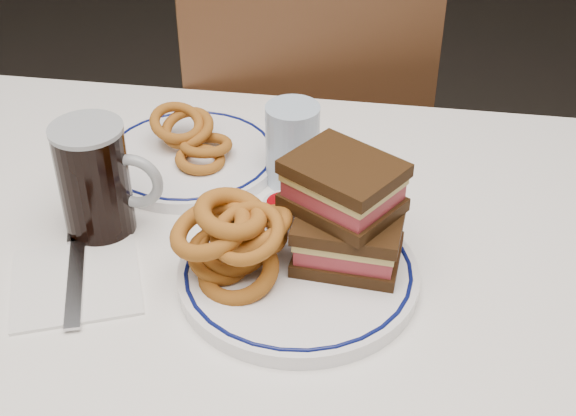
# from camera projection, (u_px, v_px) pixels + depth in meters

# --- Properties ---
(dining_table) EXTENTS (1.27, 0.87, 0.75)m
(dining_table) POSITION_uv_depth(u_px,v_px,m) (187.00, 335.00, 0.98)
(dining_table) COLOR white
(dining_table) RESTS_ON floor
(chair_far) EXTENTS (0.54, 0.54, 0.93)m
(chair_far) POSITION_uv_depth(u_px,v_px,m) (297.00, 161.00, 1.56)
(chair_far) COLOR #4B3218
(chair_far) RESTS_ON floor
(main_plate) EXTENTS (0.27, 0.27, 0.02)m
(main_plate) POSITION_uv_depth(u_px,v_px,m) (298.00, 274.00, 0.89)
(main_plate) COLOR white
(main_plate) RESTS_ON dining_table
(reuben_sandwich) EXTENTS (0.15, 0.14, 0.12)m
(reuben_sandwich) POSITION_uv_depth(u_px,v_px,m) (346.00, 212.00, 0.87)
(reuben_sandwich) COLOR black
(reuben_sandwich) RESTS_ON main_plate
(onion_rings_main) EXTENTS (0.14, 0.13, 0.11)m
(onion_rings_main) POSITION_uv_depth(u_px,v_px,m) (236.00, 238.00, 0.86)
(onion_rings_main) COLOR brown
(onion_rings_main) RESTS_ON main_plate
(ketchup_ramekin) EXTENTS (0.05, 0.05, 0.03)m
(ketchup_ramekin) POSITION_uv_depth(u_px,v_px,m) (284.00, 211.00, 0.95)
(ketchup_ramekin) COLOR silver
(ketchup_ramekin) RESTS_ON main_plate
(beer_mug) EXTENTS (0.13, 0.09, 0.14)m
(beer_mug) POSITION_uv_depth(u_px,v_px,m) (96.00, 179.00, 0.94)
(beer_mug) COLOR black
(beer_mug) RESTS_ON dining_table
(water_glass) EXTENTS (0.07, 0.07, 0.11)m
(water_glass) POSITION_uv_depth(u_px,v_px,m) (293.00, 145.00, 1.03)
(water_glass) COLOR #A5BCD5
(water_glass) RESTS_ON dining_table
(far_plate) EXTENTS (0.24, 0.24, 0.02)m
(far_plate) POSITION_uv_depth(u_px,v_px,m) (190.00, 157.00, 1.09)
(far_plate) COLOR white
(far_plate) RESTS_ON dining_table
(onion_rings_far) EXTENTS (0.12, 0.12, 0.06)m
(onion_rings_far) POSITION_uv_depth(u_px,v_px,m) (192.00, 137.00, 1.08)
(onion_rings_far) COLOR brown
(onion_rings_far) RESTS_ON far_plate
(napkin_fork) EXTENTS (0.18, 0.19, 0.01)m
(napkin_fork) POSITION_uv_depth(u_px,v_px,m) (76.00, 279.00, 0.90)
(napkin_fork) COLOR white
(napkin_fork) RESTS_ON dining_table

